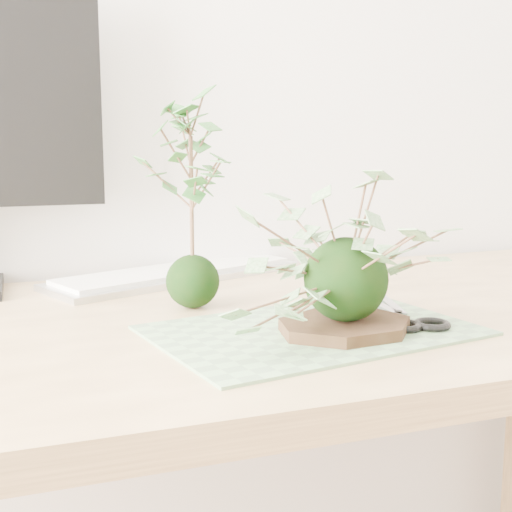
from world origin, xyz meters
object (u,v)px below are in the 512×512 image
Objects in this scene: ivy_kokedama at (347,240)px; maple_kokedama at (191,150)px; keyboard at (177,274)px; desk at (265,372)px.

ivy_kokedama is 0.27m from maple_kokedama.
keyboard is (-0.11, 0.43, -0.11)m from ivy_kokedama.
desk is at bearing -100.40° from keyboard.
desk is 0.31m from keyboard.
ivy_kokedama is 0.96× the size of maple_kokedama.
keyboard is (-0.06, 0.29, 0.10)m from desk.
maple_kokedama is (-0.14, 0.21, 0.11)m from ivy_kokedama.
maple_kokedama is 0.31m from keyboard.
ivy_kokedama is at bearing -55.86° from maple_kokedama.
desk is 0.26m from ivy_kokedama.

